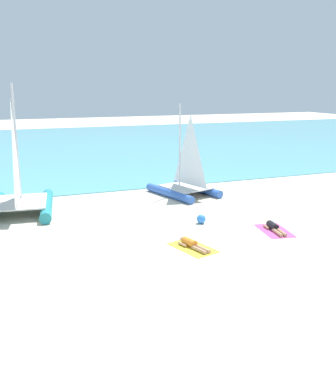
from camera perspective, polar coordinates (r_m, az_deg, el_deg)
The scene contains 9 objects.
ground_plane at distance 25.00m, azimuth -4.36°, elevation 0.03°, with size 120.00×120.00×0.00m, color beige.
ocean_water at distance 44.66m, azimuth -11.98°, elevation 5.89°, with size 120.00×40.00×0.05m, color #5BB2C1.
sailboat_blue at distance 24.08m, azimuth 2.24°, elevation 1.35°, with size 3.39×4.35×5.00m.
sailboat_teal at distance 21.75m, azimuth -18.90°, elevation -0.33°, with size 3.52×4.97×6.04m.
towel_left at distance 16.47m, azimuth 3.28°, elevation -7.30°, with size 1.10×1.90×0.01m, color yellow.
sunbather_left at distance 16.48m, azimuth 3.14°, elevation -6.82°, with size 0.79×1.55×0.30m.
towel_right at distance 18.84m, azimuth 13.78°, elevation -4.94°, with size 1.10×1.90×0.01m, color #D84C99.
sunbather_right at distance 18.85m, azimuth 13.72°, elevation -4.52°, with size 0.66×1.57×0.30m.
beach_ball at distance 19.25m, azimuth 4.37°, elevation -3.55°, with size 0.41×0.41×0.41m, color #337FE5.
Camera 1 is at (-6.90, -13.29, 5.92)m, focal length 40.69 mm.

